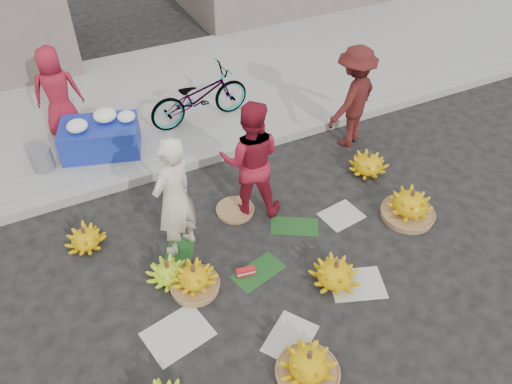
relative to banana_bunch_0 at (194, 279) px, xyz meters
name	(u,v)px	position (x,y,z in m)	size (l,w,h in m)	color
ground	(258,258)	(0.90, 0.09, -0.17)	(80.00, 80.00, 0.00)	black
curb	(196,160)	(0.90, 2.29, -0.10)	(40.00, 0.25, 0.15)	#999691
sidewalk	(156,99)	(0.90, 4.39, -0.11)	(40.00, 4.00, 0.12)	#999691
newspaper_scatter	(289,305)	(0.90, -0.71, -0.17)	(3.20, 1.80, 0.00)	beige
banana_leaves	(245,250)	(0.80, 0.29, -0.17)	(2.00, 1.00, 0.00)	#154118
banana_bunch_0	(194,279)	(0.00, 0.00, 0.00)	(0.59, 0.59, 0.41)	olive
banana_bunch_2	(308,366)	(0.64, -1.57, 0.02)	(0.73, 0.73, 0.45)	olive
banana_bunch_3	(335,273)	(1.56, -0.66, 0.00)	(0.75, 0.75, 0.38)	#E5B70B
banana_bunch_4	(410,205)	(3.11, -0.13, 0.04)	(0.72, 0.72, 0.49)	olive
banana_bunch_5	(368,163)	(3.19, 0.94, 0.00)	(0.62, 0.62, 0.38)	#E5B70B
banana_bunch_6	(168,272)	(-0.24, 0.27, -0.04)	(0.57, 0.57, 0.32)	#98C71C
banana_bunch_7	(85,238)	(-1.02, 1.29, -0.03)	(0.66, 0.66, 0.33)	#E5B70B
basket_spare	(235,210)	(0.99, 1.01, -0.14)	(0.52, 0.52, 0.06)	olive
incense_stack	(246,272)	(0.64, -0.07, -0.12)	(0.23, 0.07, 0.10)	red
vendor_cream	(174,198)	(0.08, 0.72, 0.68)	(0.63, 0.41, 1.71)	white
vendor_red	(251,160)	(1.23, 0.99, 0.69)	(0.84, 0.65, 1.72)	#AF1A2D
man_striped	(353,98)	(3.36, 1.75, 0.67)	(1.09, 0.63, 1.68)	maroon
flower_table	(101,136)	(-0.35, 3.11, 0.23)	(1.33, 1.04, 0.68)	#172798
grey_bucket	(42,158)	(-1.27, 3.06, 0.13)	(0.33, 0.33, 0.37)	slate
flower_vendor	(57,92)	(-0.76, 3.89, 0.70)	(0.73, 0.48, 1.50)	#AF1A2D
bicycle	(199,96)	(1.36, 3.26, 0.41)	(1.75, 0.61, 0.92)	gray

